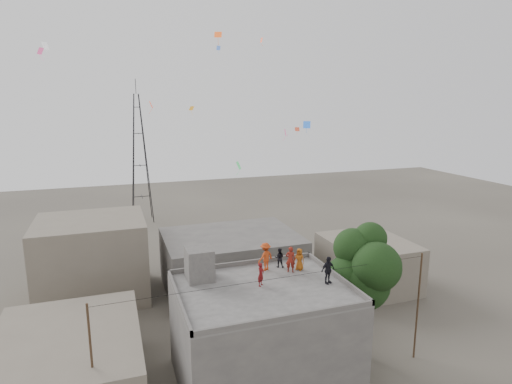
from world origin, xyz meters
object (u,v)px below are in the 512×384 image
at_px(transmission_tower, 140,159).
at_px(person_dark_adult, 328,270).
at_px(person_red_adult, 290,259).
at_px(tree, 365,269).
at_px(stair_head_box, 199,264).

relative_size(transmission_tower, person_dark_adult, 11.80).
bearing_deg(transmission_tower, person_dark_adult, -78.85).
distance_m(transmission_tower, person_red_adult, 38.82).
relative_size(tree, person_red_adult, 5.30).
bearing_deg(person_red_adult, transmission_tower, -59.41).
relative_size(stair_head_box, person_dark_adult, 1.18).
relative_size(stair_head_box, tree, 0.22).
distance_m(stair_head_box, person_dark_adult, 7.86).
distance_m(tree, person_red_adult, 5.02).
height_order(transmission_tower, person_red_adult, transmission_tower).
distance_m(tree, person_dark_adult, 3.66).
distance_m(transmission_tower, person_dark_adult, 41.40).
height_order(stair_head_box, person_dark_adult, stair_head_box).
bearing_deg(tree, stair_head_box, 169.26).
bearing_deg(person_dark_adult, stair_head_box, 141.86).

